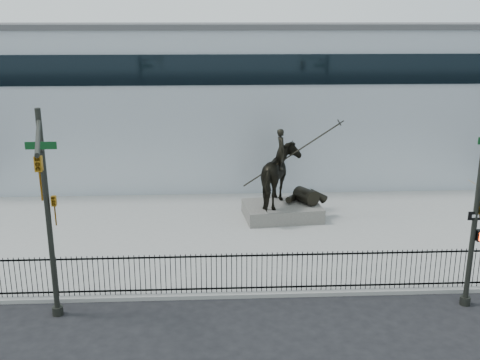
{
  "coord_description": "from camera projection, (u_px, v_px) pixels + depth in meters",
  "views": [
    {
      "loc": [
        -1.72,
        -16.98,
        9.61
      ],
      "look_at": [
        -0.56,
        6.0,
        2.96
      ],
      "focal_mm": 42.0,
      "sensor_mm": 36.0,
      "label": 1
    }
  ],
  "objects": [
    {
      "name": "plaza",
      "position": [
        251.0,
        234.0,
        25.74
      ],
      "size": [
        30.0,
        12.0,
        0.15
      ],
      "primitive_type": "cube",
      "color": "gray",
      "rests_on": "ground"
    },
    {
      "name": "ground",
      "position": [
        265.0,
        312.0,
        19.05
      ],
      "size": [
        120.0,
        120.0,
        0.0
      ],
      "primitive_type": "plane",
      "color": "black",
      "rests_on": "ground"
    },
    {
      "name": "equestrian_statue",
      "position": [
        284.0,
        176.0,
        27.08
      ],
      "size": [
        4.65,
        3.13,
        3.96
      ],
      "rotation": [
        0.0,
        0.0,
        0.11
      ],
      "color": "black",
      "rests_on": "statue_plinth"
    },
    {
      "name": "building",
      "position": [
        238.0,
        99.0,
        36.98
      ],
      "size": [
        44.0,
        14.0,
        9.0
      ],
      "primitive_type": "cube",
      "color": "silver",
      "rests_on": "ground"
    },
    {
      "name": "picket_fence",
      "position": [
        262.0,
        272.0,
        19.99
      ],
      "size": [
        22.1,
        0.1,
        1.5
      ],
      "color": "black",
      "rests_on": "plaza"
    },
    {
      "name": "statue_plinth",
      "position": [
        282.0,
        211.0,
        27.56
      ],
      "size": [
        3.89,
        2.88,
        0.68
      ],
      "primitive_type": "cube",
      "rotation": [
        0.0,
        0.0,
        0.11
      ],
      "color": "#4E4C48",
      "rests_on": "plaza"
    },
    {
      "name": "traffic_signal_left",
      "position": [
        47.0,
        210.0,
        17.0
      ],
      "size": [
        1.52,
        4.84,
        7.0
      ],
      "color": "black",
      "rests_on": "ground"
    }
  ]
}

